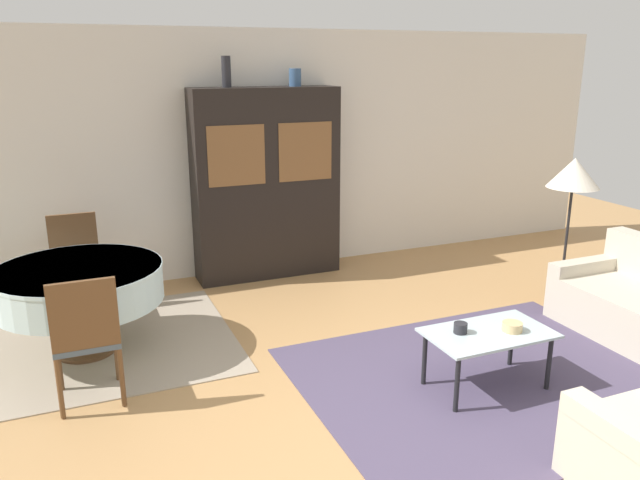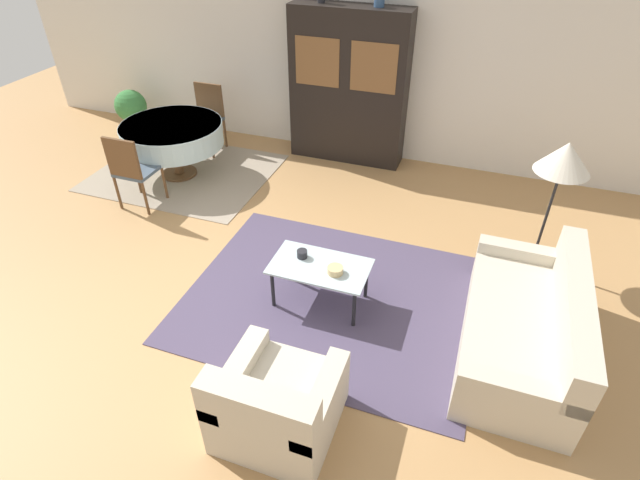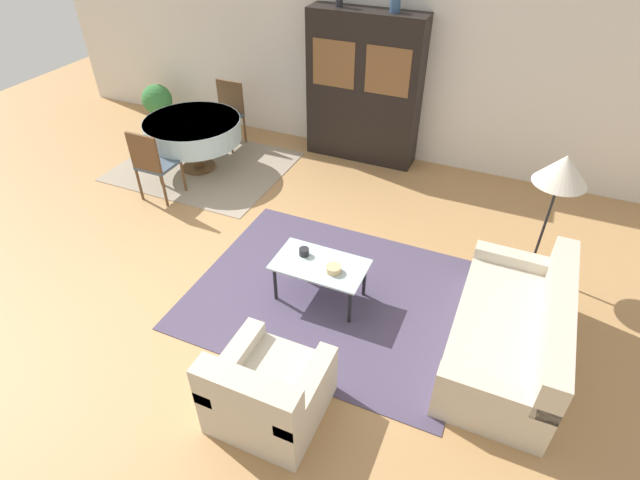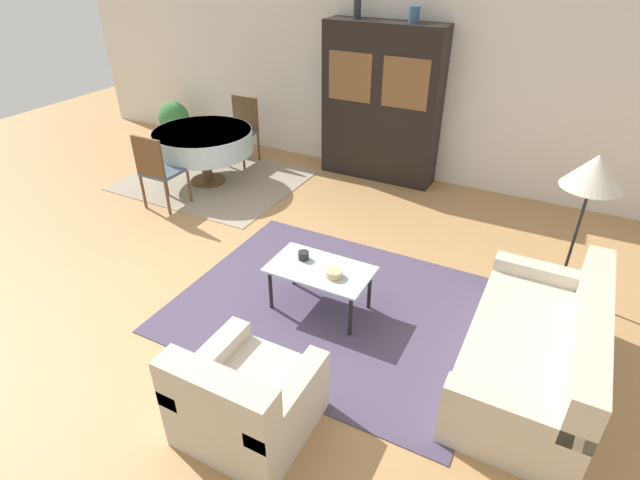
# 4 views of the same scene
# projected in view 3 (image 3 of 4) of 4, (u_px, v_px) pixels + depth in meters

# --- Properties ---
(ground_plane) EXTENTS (14.00, 14.00, 0.00)m
(ground_plane) POSITION_uv_depth(u_px,v_px,m) (218.00, 285.00, 5.34)
(ground_plane) COLOR tan
(wall_back) EXTENTS (10.00, 0.06, 2.70)m
(wall_back) POSITION_uv_depth(u_px,v_px,m) (346.00, 58.00, 7.15)
(wall_back) COLOR silver
(wall_back) RESTS_ON ground_plane
(area_rug) EXTENTS (2.83, 2.29, 0.01)m
(area_rug) POSITION_uv_depth(u_px,v_px,m) (332.00, 295.00, 5.22)
(area_rug) COLOR #4C425B
(area_rug) RESTS_ON ground_plane
(dining_rug) EXTENTS (2.38, 1.94, 0.01)m
(dining_rug) POSITION_uv_depth(u_px,v_px,m) (204.00, 166.00, 7.39)
(dining_rug) COLOR gray
(dining_rug) RESTS_ON ground_plane
(couch) EXTENTS (0.89, 1.84, 0.80)m
(couch) POSITION_uv_depth(u_px,v_px,m) (512.00, 334.00, 4.42)
(couch) COLOR beige
(couch) RESTS_ON ground_plane
(armchair) EXTENTS (0.83, 0.82, 0.77)m
(armchair) POSITION_uv_depth(u_px,v_px,m) (267.00, 393.00, 3.93)
(armchair) COLOR beige
(armchair) RESTS_ON ground_plane
(coffee_table) EXTENTS (0.93, 0.54, 0.44)m
(coffee_table) POSITION_uv_depth(u_px,v_px,m) (320.00, 268.00, 4.95)
(coffee_table) COLOR black
(coffee_table) RESTS_ON area_rug
(display_cabinet) EXTENTS (1.61, 0.42, 2.09)m
(display_cabinet) POSITION_uv_depth(u_px,v_px,m) (364.00, 89.00, 7.03)
(display_cabinet) COLOR black
(display_cabinet) RESTS_ON ground_plane
(dining_table) EXTENTS (1.34, 1.34, 0.75)m
(dining_table) POSITION_uv_depth(u_px,v_px,m) (193.00, 130.00, 6.99)
(dining_table) COLOR brown
(dining_table) RESTS_ON dining_rug
(dining_chair_near) EXTENTS (0.44, 0.44, 0.96)m
(dining_chair_near) POSITION_uv_depth(u_px,v_px,m) (153.00, 162.00, 6.37)
(dining_chair_near) COLOR brown
(dining_chair_near) RESTS_ON dining_rug
(dining_chair_far) EXTENTS (0.44, 0.44, 0.96)m
(dining_chair_far) POSITION_uv_depth(u_px,v_px,m) (228.00, 110.00, 7.67)
(dining_chair_far) COLOR brown
(dining_chair_far) RESTS_ON dining_rug
(floor_lamp) EXTENTS (0.52, 0.52, 1.43)m
(floor_lamp) POSITION_uv_depth(u_px,v_px,m) (562.00, 173.00, 4.76)
(floor_lamp) COLOR black
(floor_lamp) RESTS_ON ground_plane
(cup) EXTENTS (0.10, 0.10, 0.08)m
(cup) POSITION_uv_depth(u_px,v_px,m) (304.00, 252.00, 5.01)
(cup) COLOR #232328
(cup) RESTS_ON coffee_table
(bowl) EXTENTS (0.15, 0.15, 0.07)m
(bowl) POSITION_uv_depth(u_px,v_px,m) (334.00, 269.00, 4.81)
(bowl) COLOR tan
(bowl) RESTS_ON coffee_table
(vase_short) EXTENTS (0.13, 0.13, 0.19)m
(vase_short) POSITION_uv_depth(u_px,v_px,m) (395.00, 4.00, 6.22)
(vase_short) COLOR #33517A
(vase_short) RESTS_ON display_cabinet
(potted_plant) EXTENTS (0.50, 0.50, 0.68)m
(potted_plant) POSITION_uv_depth(u_px,v_px,m) (157.00, 102.00, 8.34)
(potted_plant) COLOR beige
(potted_plant) RESTS_ON ground_plane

